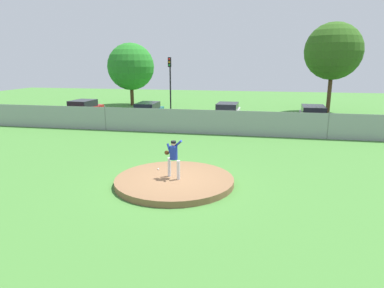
# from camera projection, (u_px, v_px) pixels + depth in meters

# --- Properties ---
(ground_plane) EXTENTS (80.00, 80.00, 0.00)m
(ground_plane) POSITION_uv_depth(u_px,v_px,m) (200.00, 148.00, 19.82)
(ground_plane) COLOR #427A33
(asphalt_strip) EXTENTS (44.00, 7.00, 0.01)m
(asphalt_strip) POSITION_uv_depth(u_px,v_px,m) (218.00, 123.00, 27.92)
(asphalt_strip) COLOR #2B2B2D
(asphalt_strip) RESTS_ON ground_plane
(pitchers_mound) EXTENTS (4.90, 4.90, 0.25)m
(pitchers_mound) POSITION_uv_depth(u_px,v_px,m) (174.00, 181.00, 14.07)
(pitchers_mound) COLOR brown
(pitchers_mound) RESTS_ON ground_plane
(pitcher_youth) EXTENTS (0.80, 0.44, 1.64)m
(pitcher_youth) POSITION_uv_depth(u_px,v_px,m) (173.00, 155.00, 13.84)
(pitcher_youth) COLOR silver
(pitcher_youth) RESTS_ON pitchers_mound
(baseball) EXTENTS (0.07, 0.07, 0.07)m
(baseball) POSITION_uv_depth(u_px,v_px,m) (158.00, 169.00, 15.06)
(baseball) COLOR white
(baseball) RESTS_ON pitchers_mound
(chainlink_fence) EXTENTS (38.56, 0.07, 1.80)m
(chainlink_fence) POSITION_uv_depth(u_px,v_px,m) (210.00, 122.00, 23.43)
(chainlink_fence) COLOR gray
(chainlink_fence) RESTS_ON ground_plane
(parked_car_red) EXTENTS (2.04, 4.20, 1.64)m
(parked_car_red) POSITION_uv_depth(u_px,v_px,m) (83.00, 110.00, 29.80)
(parked_car_red) COLOR #A81919
(parked_car_red) RESTS_ON ground_plane
(parked_car_teal) EXTENTS (1.82, 4.38, 1.58)m
(parked_car_teal) POSITION_uv_depth(u_px,v_px,m) (148.00, 112.00, 28.57)
(parked_car_teal) COLOR #146066
(parked_car_teal) RESTS_ON ground_plane
(parked_car_charcoal) EXTENTS (2.00, 4.64, 1.63)m
(parked_car_charcoal) POSITION_uv_depth(u_px,v_px,m) (313.00, 117.00, 26.10)
(parked_car_charcoal) COLOR #232328
(parked_car_charcoal) RESTS_ON ground_plane
(parked_car_white) EXTENTS (1.91, 4.12, 1.65)m
(parked_car_white) POSITION_uv_depth(u_px,v_px,m) (227.00, 114.00, 27.68)
(parked_car_white) COLOR silver
(parked_car_white) RESTS_ON ground_plane
(traffic_cone_orange) EXTENTS (0.40, 0.40, 0.55)m
(traffic_cone_orange) POSITION_uv_depth(u_px,v_px,m) (139.00, 113.00, 31.42)
(traffic_cone_orange) COLOR orange
(traffic_cone_orange) RESTS_ON asphalt_strip
(traffic_light_near) EXTENTS (0.28, 0.46, 5.29)m
(traffic_light_near) POSITION_uv_depth(u_px,v_px,m) (170.00, 76.00, 32.43)
(traffic_light_near) COLOR black
(traffic_light_near) RESTS_ON ground_plane
(tree_slender_far) EXTENTS (5.19, 5.19, 6.93)m
(tree_slender_far) POSITION_uv_depth(u_px,v_px,m) (131.00, 67.00, 38.17)
(tree_slender_far) COLOR #4C331E
(tree_slender_far) RESTS_ON ground_plane
(tree_tall_centre) EXTENTS (5.37, 5.37, 8.54)m
(tree_tall_centre) POSITION_uv_depth(u_px,v_px,m) (333.00, 51.00, 32.34)
(tree_tall_centre) COLOR #4C331E
(tree_tall_centre) RESTS_ON ground_plane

